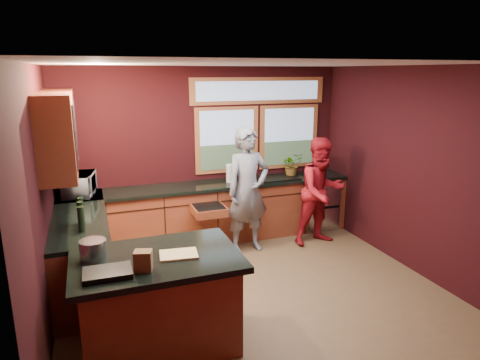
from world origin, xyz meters
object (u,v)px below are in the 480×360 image
island (159,301)px  cutting_board (179,254)px  stock_pot (93,249)px  person_grey (248,191)px  person_red (321,191)px

island → cutting_board: bearing=-14.0°
island → cutting_board: cutting_board is taller
island → stock_pot: 0.80m
island → person_grey: (1.63, 1.88, 0.45)m
island → person_red: (2.80, 1.77, 0.36)m
stock_pot → cutting_board: bearing=-14.9°
person_grey → person_red: bearing=-13.3°
person_grey → stock_pot: bearing=-149.4°
person_red → stock_pot: size_ratio=6.95×
cutting_board → stock_pot: size_ratio=1.46×
island → person_grey: size_ratio=0.84×
island → cutting_board: 0.52m
person_grey → stock_pot: 2.79m
person_grey → person_red: size_ratio=1.11×
person_red → stock_pot: 3.72m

